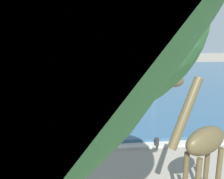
# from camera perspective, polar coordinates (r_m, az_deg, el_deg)

# --- Properties ---
(harbor_water) EXTENTS (84.49, 52.86, 0.30)m
(harbor_water) POSITION_cam_1_polar(r_m,az_deg,el_deg) (37.11, -6.45, 3.71)
(harbor_water) COLOR #2D5170
(harbor_water) RESTS_ON ground
(quay_edge_coping) EXTENTS (84.49, 0.50, 0.12)m
(quay_edge_coping) POSITION_cam_1_polar(r_m,az_deg,el_deg) (11.30, -6.97, -15.28)
(quay_edge_coping) COLOR #ADA89E
(quay_edge_coping) RESTS_ON ground
(giraffe_statue) EXTENTS (2.48, 1.61, 4.62)m
(giraffe_statue) POSITION_cam_1_polar(r_m,az_deg,el_deg) (6.87, 22.94, -13.33)
(giraffe_statue) COLOR #4C4228
(giraffe_statue) RESTS_ON ground
(sailboat_teal) EXTENTS (2.74, 9.47, 9.02)m
(sailboat_teal) POSITION_cam_1_polar(r_m,az_deg,el_deg) (33.48, 11.23, 3.10)
(sailboat_teal) COLOR teal
(sailboat_teal) RESTS_ON ground
(sailboat_orange) EXTENTS (3.90, 7.85, 6.12)m
(sailboat_orange) POSITION_cam_1_polar(r_m,az_deg,el_deg) (51.45, -24.88, 5.22)
(sailboat_orange) COLOR orange
(sailboat_orange) RESTS_ON ground
(sailboat_red) EXTENTS (2.48, 8.07, 9.08)m
(sailboat_red) POSITION_cam_1_polar(r_m,az_deg,el_deg) (44.55, -18.72, 4.89)
(sailboat_red) COLOR red
(sailboat_red) RESTS_ON ground
(mooring_bollard) EXTENTS (0.24, 0.24, 0.50)m
(mooring_bollard) POSITION_cam_1_polar(r_m,az_deg,el_deg) (11.58, 11.78, -13.71)
(mooring_bollard) COLOR #232326
(mooring_bollard) RESTS_ON ground
(townhouse_end_terrace) EXTENTS (9.17, 8.12, 8.12)m
(townhouse_end_terrace) POSITION_cam_1_polar(r_m,az_deg,el_deg) (69.24, -17.89, 10.08)
(townhouse_end_terrace) COLOR gray
(townhouse_end_terrace) RESTS_ON ground
(townhouse_narrow_midrow) EXTENTS (7.30, 5.67, 12.73)m
(townhouse_narrow_midrow) POSITION_cam_1_polar(r_m,az_deg,el_deg) (65.82, -12.27, 12.34)
(townhouse_narrow_midrow) COLOR beige
(townhouse_narrow_midrow) RESTS_ON ground
(townhouse_wide_warehouse) EXTENTS (5.12, 7.01, 11.32)m
(townhouse_wide_warehouse) POSITION_cam_1_polar(r_m,az_deg,el_deg) (66.87, -2.07, 11.96)
(townhouse_wide_warehouse) COLOR beige
(townhouse_wide_warehouse) RESTS_ON ground
(townhouse_tall_gabled) EXTENTS (8.04, 6.21, 9.91)m
(townhouse_tall_gabled) POSITION_cam_1_polar(r_m,az_deg,el_deg) (67.35, 5.62, 11.31)
(townhouse_tall_gabled) COLOR gray
(townhouse_tall_gabled) RESTS_ON ground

